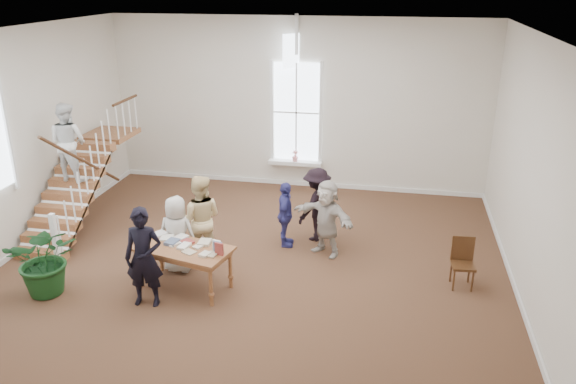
% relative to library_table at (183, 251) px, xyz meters
% --- Properties ---
extents(ground, '(10.00, 10.00, 0.00)m').
position_rel_library_table_xyz_m(ground, '(1.04, 1.28, -0.74)').
color(ground, '#4C2F1E').
rests_on(ground, ground).
extents(room_shell, '(10.49, 10.00, 10.00)m').
position_rel_library_table_xyz_m(room_shell, '(1.04, 5.67, -0.34)').
color(room_shell, beige).
rests_on(room_shell, ground).
extents(staircase, '(1.10, 4.10, 2.92)m').
position_rel_library_table_xyz_m(staircase, '(-3.30, 2.03, 0.88)').
color(staircase, brown).
rests_on(staircase, ground).
extents(library_table, '(1.91, 1.26, 0.89)m').
position_rel_library_table_xyz_m(library_table, '(0.00, 0.00, 0.00)').
color(library_table, brown).
rests_on(library_table, ground).
extents(police_officer, '(0.71, 0.51, 1.81)m').
position_rel_library_table_xyz_m(police_officer, '(-0.44, -0.67, 0.17)').
color(police_officer, black).
rests_on(police_officer, ground).
extents(elderly_woman, '(0.76, 0.50, 1.54)m').
position_rel_library_table_xyz_m(elderly_woman, '(-0.34, 0.58, 0.03)').
color(elderly_woman, beige).
rests_on(elderly_woman, ground).
extents(person_yellow, '(0.99, 0.83, 1.82)m').
position_rel_library_table_xyz_m(person_yellow, '(-0.04, 1.08, 0.17)').
color(person_yellow, beige).
rests_on(person_yellow, ground).
extents(woman_cluster_a, '(0.43, 0.87, 1.43)m').
position_rel_library_table_xyz_m(woman_cluster_a, '(1.49, 2.05, -0.02)').
color(woman_cluster_a, navy).
rests_on(woman_cluster_a, ground).
extents(woman_cluster_b, '(1.05, 1.22, 1.63)m').
position_rel_library_table_xyz_m(woman_cluster_b, '(2.09, 2.50, 0.08)').
color(woman_cluster_b, black).
rests_on(woman_cluster_b, ground).
extents(woman_cluster_c, '(1.52, 1.19, 1.61)m').
position_rel_library_table_xyz_m(woman_cluster_c, '(2.39, 1.85, 0.07)').
color(woman_cluster_c, beige).
rests_on(woman_cluster_c, ground).
extents(floor_plant, '(1.55, 1.46, 1.38)m').
position_rel_library_table_xyz_m(floor_plant, '(-2.36, -0.67, -0.05)').
color(floor_plant, '#133E18').
rests_on(floor_plant, ground).
extents(side_chair, '(0.45, 0.45, 0.95)m').
position_rel_library_table_xyz_m(side_chair, '(5.04, 1.08, -0.21)').
color(side_chair, '#33180E').
rests_on(side_chair, ground).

